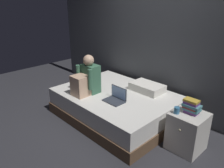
# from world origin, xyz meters

# --- Properties ---
(ground_plane) EXTENTS (8.00, 8.00, 0.00)m
(ground_plane) POSITION_xyz_m (0.00, 0.00, 0.00)
(ground_plane) COLOR #2D2D33
(wall_back) EXTENTS (5.60, 0.10, 2.70)m
(wall_back) POSITION_xyz_m (0.00, 1.20, 1.35)
(wall_back) COLOR #4C4F54
(wall_back) RESTS_ON ground_plane
(bed) EXTENTS (2.00, 1.50, 0.46)m
(bed) POSITION_xyz_m (-0.20, 0.30, 0.23)
(bed) COLOR brown
(bed) RESTS_ON ground_plane
(nightstand) EXTENTS (0.44, 0.46, 0.55)m
(nightstand) POSITION_xyz_m (1.10, 0.39, 0.28)
(nightstand) COLOR beige
(nightstand) RESTS_ON ground_plane
(person_sitting) EXTENTS (0.39, 0.44, 0.66)m
(person_sitting) POSITION_xyz_m (-0.54, -0.06, 0.71)
(person_sitting) COLOR #38664C
(person_sitting) RESTS_ON bed
(laptop) EXTENTS (0.32, 0.23, 0.22)m
(laptop) POSITION_xyz_m (0.01, 0.08, 0.52)
(laptop) COLOR #333842
(laptop) RESTS_ON bed
(pillow) EXTENTS (0.56, 0.36, 0.13)m
(pillow) POSITION_xyz_m (0.11, 0.75, 0.53)
(pillow) COLOR silver
(pillow) RESTS_ON bed
(book_stack) EXTENTS (0.22, 0.16, 0.19)m
(book_stack) POSITION_xyz_m (1.10, 0.42, 0.65)
(book_stack) COLOR #703D84
(book_stack) RESTS_ON nightstand
(mug) EXTENTS (0.08, 0.08, 0.09)m
(mug) POSITION_xyz_m (0.97, 0.27, 0.60)
(mug) COLOR teal
(mug) RESTS_ON nightstand
(clothes_pile) EXTENTS (0.31, 0.24, 0.13)m
(clothes_pile) POSITION_xyz_m (0.21, 0.69, 0.52)
(clothes_pile) COLOR #8E3D47
(clothes_pile) RESTS_ON bed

